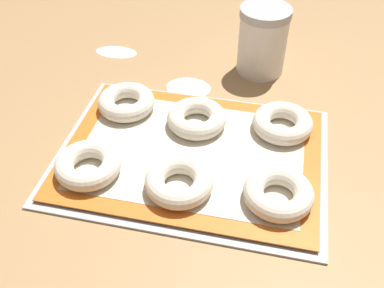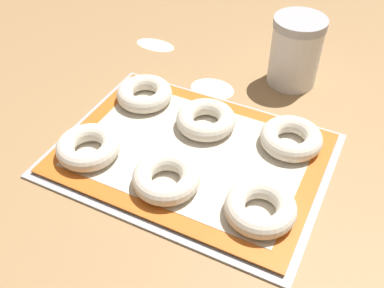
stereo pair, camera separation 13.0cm
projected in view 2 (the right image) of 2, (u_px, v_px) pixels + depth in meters
The scene contains 12 objects.
ground_plane at pixel (183, 153), 0.75m from camera, with size 2.80×2.80×0.00m, color #A87F51.
baking_tray at pixel (192, 154), 0.74m from camera, with size 0.44×0.33×0.01m.
baking_mat at pixel (192, 152), 0.74m from camera, with size 0.41×0.30×0.00m.
bagel_front_left at pixel (88, 147), 0.72m from camera, with size 0.10×0.10×0.03m.
bagel_front_center at pixel (166, 178), 0.67m from camera, with size 0.10×0.10×0.03m.
bagel_front_right at pixel (260, 208), 0.63m from camera, with size 0.10×0.10×0.03m.
bagel_back_left at pixel (144, 94), 0.83m from camera, with size 0.10×0.10×0.03m.
bagel_back_center at pixel (206, 120), 0.77m from camera, with size 0.10×0.10×0.03m.
bagel_back_right at pixel (291, 138), 0.74m from camera, with size 0.10×0.10×0.03m.
flour_canister at pixel (296, 51), 0.86m from camera, with size 0.10×0.10×0.14m.
flour_patch_near at pixel (212, 88), 0.88m from camera, with size 0.09×0.07×0.00m.
flour_patch_far at pixel (155, 44), 1.01m from camera, with size 0.09×0.05×0.00m.
Camera 2 is at (0.25, -0.48, 0.52)m, focal length 42.00 mm.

